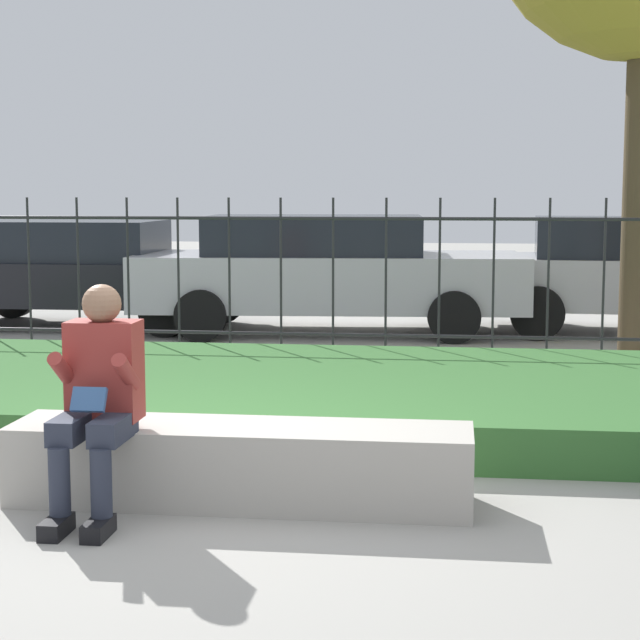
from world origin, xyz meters
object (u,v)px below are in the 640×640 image
car_parked_center (326,271)px  person_seated_reader (98,392)px  stone_bench (240,469)px  car_parked_right (635,272)px  car_parked_left (79,271)px

car_parked_center → person_seated_reader: bearing=-96.5°
car_parked_center → stone_bench: bearing=-91.1°
car_parked_right → car_parked_left: car_parked_right is taller
car_parked_right → car_parked_center: 3.77m
person_seated_reader → car_parked_right: 8.96m
stone_bench → car_parked_center: bearing=93.1°
car_parked_right → car_parked_center: (-3.75, -0.42, 0.01)m
car_parked_left → car_parked_right: bearing=1.7°
car_parked_left → car_parked_center: bearing=-3.3°
car_parked_right → car_parked_center: car_parked_center is taller
stone_bench → car_parked_center: size_ratio=0.53×
stone_bench → person_seated_reader: bearing=-155.7°
car_parked_right → car_parked_left: (-6.95, -0.25, -0.03)m
person_seated_reader → car_parked_center: (0.32, 7.56, 0.09)m
person_seated_reader → car_parked_left: (-2.89, 7.73, 0.05)m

